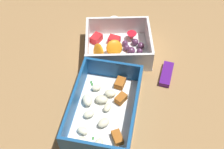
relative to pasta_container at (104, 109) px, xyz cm
name	(u,v)px	position (x,y,z in cm)	size (l,w,h in cm)	color
table_surface	(117,89)	(-7.45, 2.01, -2.77)	(80.00, 80.00, 2.00)	#9E7547
pasta_container	(104,109)	(0.00, 0.00, 0.00)	(21.30, 14.93, 5.63)	white
fruit_bowl	(118,46)	(-18.28, 1.14, 0.24)	(15.41, 17.46, 5.83)	white
candy_bar	(166,74)	(-11.82, 13.26, -1.17)	(7.00, 2.40, 1.20)	#51197A
paper_cup_liner	(114,23)	(-28.07, -0.80, -0.69)	(3.21, 3.21, 2.17)	white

